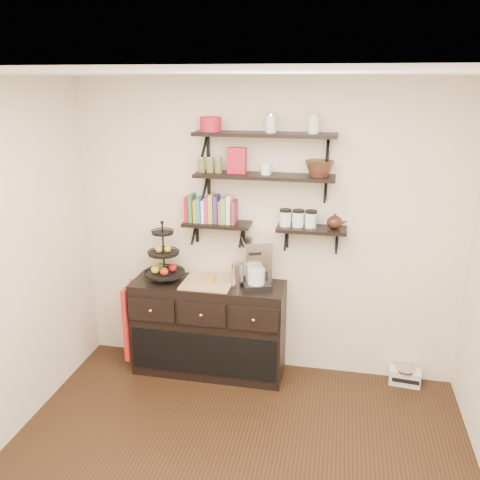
# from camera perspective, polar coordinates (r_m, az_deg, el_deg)

# --- Properties ---
(ceiling) EXTENTS (3.50, 3.50, 0.02)m
(ceiling) POSITION_cam_1_polar(r_m,az_deg,el_deg) (2.70, -2.57, 18.15)
(ceiling) COLOR white
(ceiling) RESTS_ON back_wall
(back_wall) EXTENTS (3.50, 0.02, 2.70)m
(back_wall) POSITION_cam_1_polar(r_m,az_deg,el_deg) (4.61, 2.89, 0.94)
(back_wall) COLOR beige
(back_wall) RESTS_ON ground
(shelf_top) EXTENTS (1.20, 0.27, 0.23)m
(shelf_top) POSITION_cam_1_polar(r_m,az_deg,el_deg) (4.31, 2.80, 11.72)
(shelf_top) COLOR black
(shelf_top) RESTS_ON back_wall
(shelf_mid) EXTENTS (1.20, 0.27, 0.23)m
(shelf_mid) POSITION_cam_1_polar(r_m,az_deg,el_deg) (4.36, 2.73, 7.15)
(shelf_mid) COLOR black
(shelf_mid) RESTS_ON back_wall
(shelf_low_left) EXTENTS (0.60, 0.25, 0.23)m
(shelf_low_left) POSITION_cam_1_polar(r_m,az_deg,el_deg) (4.56, -2.55, 1.75)
(shelf_low_left) COLOR black
(shelf_low_left) RESTS_ON back_wall
(shelf_low_right) EXTENTS (0.60, 0.25, 0.23)m
(shelf_low_right) POSITION_cam_1_polar(r_m,az_deg,el_deg) (4.44, 8.04, 1.15)
(shelf_low_right) COLOR black
(shelf_low_right) RESTS_ON back_wall
(cookbooks) EXTENTS (0.43, 0.15, 0.26)m
(cookbooks) POSITION_cam_1_polar(r_m,az_deg,el_deg) (4.53, -3.23, 3.45)
(cookbooks) COLOR red
(cookbooks) RESTS_ON shelf_low_left
(glass_canisters) EXTENTS (0.32, 0.10, 0.13)m
(glass_canisters) POSITION_cam_1_polar(r_m,az_deg,el_deg) (4.42, 6.53, 2.32)
(glass_canisters) COLOR silver
(glass_canisters) RESTS_ON shelf_low_right
(sideboard) EXTENTS (1.40, 0.50, 0.92)m
(sideboard) POSITION_cam_1_polar(r_m,az_deg,el_deg) (4.83, -3.51, -9.78)
(sideboard) COLOR black
(sideboard) RESTS_ON floor
(fruit_stand) EXTENTS (0.37, 0.37, 0.54)m
(fruit_stand) POSITION_cam_1_polar(r_m,az_deg,el_deg) (4.70, -8.48, -2.32)
(fruit_stand) COLOR black
(fruit_stand) RESTS_ON sideboard
(candle) EXTENTS (0.08, 0.08, 0.08)m
(candle) POSITION_cam_1_polar(r_m,az_deg,el_deg) (4.61, -3.26, -4.26)
(candle) COLOR #AD7228
(candle) RESTS_ON sideboard
(coffee_maker) EXTENTS (0.30, 0.30, 0.44)m
(coffee_maker) POSITION_cam_1_polar(r_m,az_deg,el_deg) (4.50, 1.95, -2.68)
(coffee_maker) COLOR black
(coffee_maker) RESTS_ON sideboard
(thermal_carafe) EXTENTS (0.11, 0.11, 0.22)m
(thermal_carafe) POSITION_cam_1_polar(r_m,az_deg,el_deg) (4.52, -0.27, -3.96)
(thermal_carafe) COLOR silver
(thermal_carafe) RESTS_ON sideboard
(apron) EXTENTS (0.04, 0.30, 0.71)m
(apron) POSITION_cam_1_polar(r_m,az_deg,el_deg) (4.95, -12.13, -8.78)
(apron) COLOR #A81219
(apron) RESTS_ON sideboard
(radio) EXTENTS (0.29, 0.20, 0.17)m
(radio) POSITION_cam_1_polar(r_m,az_deg,el_deg) (5.03, 18.02, -14.33)
(radio) COLOR silver
(radio) RESTS_ON floor
(recipe_box) EXTENTS (0.16, 0.07, 0.22)m
(recipe_box) POSITION_cam_1_polar(r_m,az_deg,el_deg) (4.38, -0.36, 8.91)
(recipe_box) COLOR #B1142C
(recipe_box) RESTS_ON shelf_mid
(walnut_bowl) EXTENTS (0.24, 0.24, 0.13)m
(walnut_bowl) POSITION_cam_1_polar(r_m,az_deg,el_deg) (4.30, 8.89, 7.93)
(walnut_bowl) COLOR black
(walnut_bowl) RESTS_ON shelf_mid
(ramekins) EXTENTS (0.09, 0.09, 0.10)m
(ramekins) POSITION_cam_1_polar(r_m,az_deg,el_deg) (4.34, 2.94, 7.99)
(ramekins) COLOR white
(ramekins) RESTS_ON shelf_mid
(teapot) EXTENTS (0.21, 0.17, 0.14)m
(teapot) POSITION_cam_1_polar(r_m,az_deg,el_deg) (4.41, 10.58, 2.11)
(teapot) COLOR #32180F
(teapot) RESTS_ON shelf_low_right
(red_pot) EXTENTS (0.18, 0.18, 0.12)m
(red_pot) POSITION_cam_1_polar(r_m,az_deg,el_deg) (4.39, -3.32, 12.86)
(red_pot) COLOR #B1142C
(red_pot) RESTS_ON shelf_top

